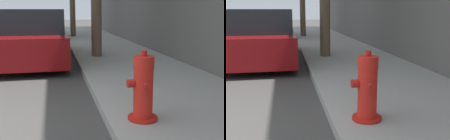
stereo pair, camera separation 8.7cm
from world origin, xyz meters
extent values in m
cube|color=#99968E|center=(3.04, 0.00, 0.07)|extent=(2.61, 40.00, 0.14)
cylinder|color=red|center=(2.16, 0.13, 0.15)|extent=(0.36, 0.36, 0.04)
cylinder|color=red|center=(2.16, 0.13, 0.47)|extent=(0.24, 0.24, 0.61)
cylinder|color=red|center=(2.16, 0.13, 0.85)|extent=(0.25, 0.25, 0.14)
cylinder|color=red|center=(2.16, 0.13, 0.95)|extent=(0.07, 0.07, 0.06)
cylinder|color=red|center=(2.16, -0.02, 0.60)|extent=(0.07, 0.07, 0.07)
cylinder|color=red|center=(2.16, 0.28, 0.60)|extent=(0.07, 0.07, 0.07)
cylinder|color=red|center=(2.00, 0.13, 0.60)|extent=(0.08, 0.10, 0.10)
cube|color=maroon|center=(0.58, 5.15, 0.52)|extent=(1.80, 4.35, 0.70)
cube|color=black|center=(0.58, 4.97, 1.16)|extent=(1.66, 2.39, 0.60)
cylinder|color=black|center=(-0.24, 6.50, 0.30)|extent=(0.20, 0.61, 0.61)
cylinder|color=black|center=(1.40, 6.50, 0.30)|extent=(0.20, 0.61, 0.61)
cylinder|color=black|center=(1.40, 3.80, 0.30)|extent=(0.20, 0.61, 0.61)
cube|color=navy|center=(0.44, 11.77, 0.54)|extent=(1.84, 3.91, 0.71)
cube|color=black|center=(0.44, 11.61, 1.15)|extent=(1.70, 2.15, 0.51)
cylinder|color=black|center=(-0.40, 12.98, 0.33)|extent=(0.20, 0.66, 0.66)
cylinder|color=black|center=(1.29, 12.98, 0.33)|extent=(0.20, 0.66, 0.66)
cylinder|color=black|center=(-0.40, 10.55, 0.33)|extent=(0.20, 0.66, 0.66)
cylinder|color=black|center=(1.29, 10.55, 0.33)|extent=(0.20, 0.66, 0.66)
cylinder|color=brown|center=(2.36, 5.04, 1.65)|extent=(0.30, 0.30, 3.03)
cylinder|color=brown|center=(2.17, 11.62, 1.63)|extent=(0.28, 0.28, 2.98)
camera|label=1|loc=(1.13, -2.96, 1.45)|focal=45.00mm
camera|label=2|loc=(1.21, -2.98, 1.45)|focal=45.00mm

